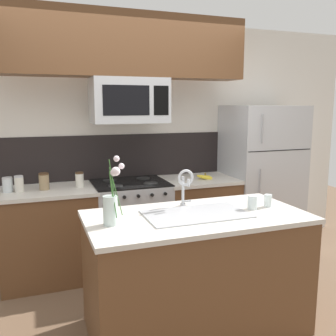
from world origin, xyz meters
The scene contains 20 objects.
ground_plane centered at (0.00, 0.00, 0.00)m, with size 10.00×10.00×0.00m, color brown.
rear_partition centered at (0.30, 1.28, 1.30)m, with size 5.20×0.10×2.60m, color silver.
splash_band centered at (0.00, 1.22, 1.15)m, with size 3.31×0.01×0.48m, color black.
back_counter_left centered at (-0.82, 0.90, 0.46)m, with size 0.91×0.65×0.91m.
back_counter_right centered at (0.77, 0.90, 0.46)m, with size 0.82×0.65×0.91m.
stove_range centered at (0.00, 0.90, 0.46)m, with size 0.76×0.64×0.93m.
microwave centered at (0.00, 0.88, 1.75)m, with size 0.74×0.40×0.44m.
upper_cabinet_band centered at (-0.05, 0.85, 2.27)m, with size 2.43×0.34×0.60m, color brown.
refrigerator centered at (1.58, 0.92, 0.85)m, with size 0.82×0.74×1.70m.
storage_jar_tall centered at (-1.16, 0.91, 0.98)m, with size 0.09×0.09×0.14m.
storage_jar_medium centered at (-1.06, 0.87, 0.99)m, with size 0.08×0.08×0.15m.
storage_jar_short centered at (-0.84, 0.90, 0.99)m, with size 0.09×0.09×0.16m.
storage_jar_squat centered at (-0.51, 0.90, 0.98)m, with size 0.08×0.08×0.15m.
banana_bunch centered at (0.83, 0.84, 0.93)m, with size 0.19×0.12×0.08m.
island_counter centered at (0.19, -0.35, 0.46)m, with size 1.63×0.84×0.91m.
kitchen_sink centered at (0.19, -0.35, 0.84)m, with size 0.76×0.44×0.16m.
sink_faucet centered at (0.19, -0.13, 1.11)m, with size 0.14×0.14×0.31m.
drinking_glass centered at (0.66, -0.37, 0.96)m, with size 0.08×0.08×0.11m.
spare_glass centered at (0.81, -0.34, 0.96)m, with size 0.06×0.06×0.10m.
flower_vase centered at (-0.45, -0.38, 1.04)m, with size 0.15×0.14×0.47m.
Camera 1 is at (-0.92, -2.79, 1.71)m, focal length 40.00 mm.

